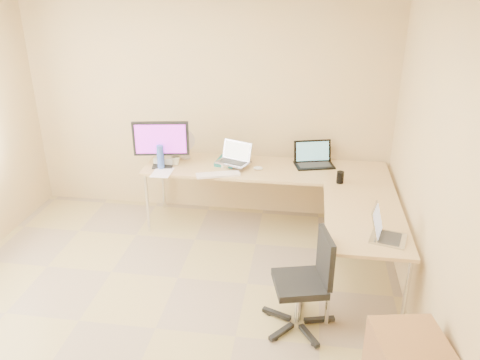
# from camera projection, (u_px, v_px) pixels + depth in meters

# --- Properties ---
(floor) EXTENTS (4.50, 4.50, 0.00)m
(floor) POSITION_uv_depth(u_px,v_px,m) (155.00, 328.00, 4.01)
(floor) COLOR tan
(floor) RESTS_ON ground
(wall_back) EXTENTS (4.50, 0.00, 4.50)m
(wall_back) POSITION_uv_depth(u_px,v_px,m) (207.00, 105.00, 5.52)
(wall_back) COLOR tan
(wall_back) RESTS_ON ground
(wall_right) EXTENTS (0.00, 4.50, 4.50)m
(wall_right) POSITION_uv_depth(u_px,v_px,m) (447.00, 205.00, 3.21)
(wall_right) COLOR tan
(wall_right) RESTS_ON ground
(desk_main) EXTENTS (2.65, 0.70, 0.73)m
(desk_main) POSITION_uv_depth(u_px,v_px,m) (265.00, 198.00, 5.44)
(desk_main) COLOR tan
(desk_main) RESTS_ON ground
(desk_return) EXTENTS (0.70, 1.30, 0.73)m
(desk_return) POSITION_uv_depth(u_px,v_px,m) (361.00, 252.00, 4.41)
(desk_return) COLOR tan
(desk_return) RESTS_ON ground
(monitor) EXTENTS (0.63, 0.29, 0.52)m
(monitor) POSITION_uv_depth(u_px,v_px,m) (161.00, 144.00, 5.23)
(monitor) COLOR black
(monitor) RESTS_ON desk_main
(book_stack) EXTENTS (0.25, 0.31, 0.05)m
(book_stack) POSITION_uv_depth(u_px,v_px,m) (227.00, 161.00, 5.41)
(book_stack) COLOR #1E6F6D
(book_stack) RESTS_ON desk_main
(laptop_center) EXTENTS (0.42, 0.37, 0.22)m
(laptop_center) POSITION_uv_depth(u_px,v_px,m) (233.00, 153.00, 5.25)
(laptop_center) COLOR #9D9BB1
(laptop_center) RESTS_ON desk_main
(laptop_black) EXTENTS (0.48, 0.41, 0.26)m
(laptop_black) POSITION_uv_depth(u_px,v_px,m) (315.00, 155.00, 5.29)
(laptop_black) COLOR black
(laptop_black) RESTS_ON desk_main
(keyboard) EXTENTS (0.48, 0.27, 0.02)m
(keyboard) POSITION_uv_depth(u_px,v_px,m) (218.00, 175.00, 5.09)
(keyboard) COLOR silver
(keyboard) RESTS_ON desk_main
(mouse) EXTENTS (0.12, 0.10, 0.04)m
(mouse) POSITION_uv_depth(u_px,v_px,m) (258.00, 168.00, 5.24)
(mouse) COLOR silver
(mouse) RESTS_ON desk_main
(mug) EXTENTS (0.11, 0.11, 0.09)m
(mug) POSITION_uv_depth(u_px,v_px,m) (176.00, 161.00, 5.36)
(mug) COLOR beige
(mug) RESTS_ON desk_main
(cd_stack) EXTENTS (0.16, 0.16, 0.03)m
(cd_stack) POSITION_uv_depth(u_px,v_px,m) (226.00, 165.00, 5.33)
(cd_stack) COLOR white
(cd_stack) RESTS_ON desk_main
(water_bottle) EXTENTS (0.09, 0.09, 0.27)m
(water_bottle) POSITION_uv_depth(u_px,v_px,m) (160.00, 157.00, 5.23)
(water_bottle) COLOR #3658B6
(water_bottle) RESTS_ON desk_main
(papers) EXTENTS (0.20, 0.28, 0.01)m
(papers) POSITION_uv_depth(u_px,v_px,m) (162.00, 172.00, 5.17)
(papers) COLOR white
(papers) RESTS_ON desk_main
(white_box) EXTENTS (0.22, 0.17, 0.08)m
(white_box) POSITION_uv_depth(u_px,v_px,m) (165.00, 160.00, 5.40)
(white_box) COLOR silver
(white_box) RESTS_ON desk_main
(desk_fan) EXTENTS (0.32, 0.32, 0.32)m
(desk_fan) POSITION_uv_depth(u_px,v_px,m) (185.00, 145.00, 5.49)
(desk_fan) COLOR beige
(desk_fan) RESTS_ON desk_main
(black_cup) EXTENTS (0.07, 0.07, 0.12)m
(black_cup) POSITION_uv_depth(u_px,v_px,m) (340.00, 177.00, 4.90)
(black_cup) COLOR black
(black_cup) RESTS_ON desk_main
(laptop_return) EXTENTS (0.38, 0.33, 0.22)m
(laptop_return) POSITION_uv_depth(u_px,v_px,m) (390.00, 228.00, 3.86)
(laptop_return) COLOR #BCBCBC
(laptop_return) RESTS_ON desk_return
(office_chair) EXTENTS (0.63, 0.63, 0.86)m
(office_chair) POSITION_uv_depth(u_px,v_px,m) (300.00, 275.00, 3.85)
(office_chair) COLOR black
(office_chair) RESTS_ON ground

